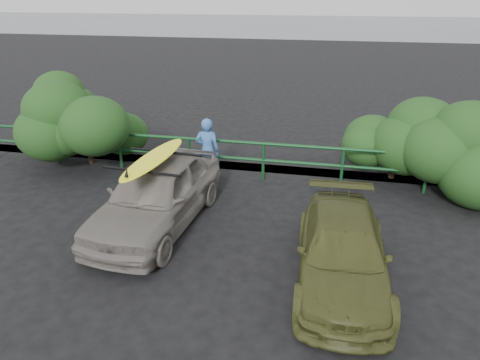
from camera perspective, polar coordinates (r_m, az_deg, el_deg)
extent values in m
plane|color=black|center=(7.37, -11.27, -14.95)|extent=(80.00, 80.00, 0.00)
plane|color=#515963|center=(65.41, 10.06, 19.66)|extent=(200.00, 200.00, 0.00)
imported|color=slate|center=(9.04, -11.01, -1.84)|extent=(1.99, 4.25, 1.41)
imported|color=#444820|center=(7.52, 13.46, -9.23)|extent=(1.61, 3.74, 1.07)
imported|color=#3B6AB1|center=(10.90, -4.36, 3.93)|extent=(0.63, 0.43, 1.69)
ellipsoid|color=#FCFF1A|center=(8.73, -11.42, 2.87)|extent=(0.73, 2.56, 0.07)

